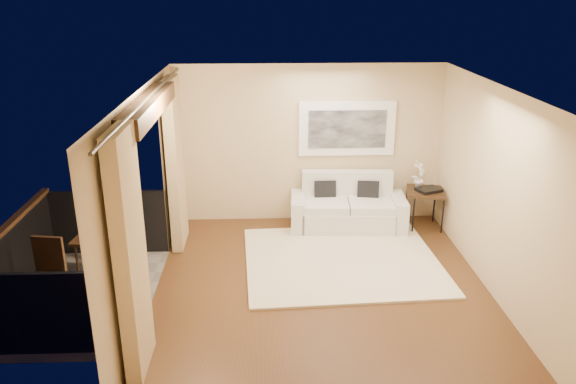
{
  "coord_description": "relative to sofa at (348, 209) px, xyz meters",
  "views": [
    {
      "loc": [
        -0.74,
        -6.68,
        3.87
      ],
      "look_at": [
        -0.42,
        0.98,
        1.05
      ],
      "focal_mm": 35.0,
      "sensor_mm": 36.0,
      "label": 1
    }
  ],
  "objects": [
    {
      "name": "candle",
      "position": [
        -3.6,
        -1.56,
        0.38
      ],
      "size": [
        0.06,
        0.06,
        0.07
      ],
      "primitive_type": "cylinder",
      "color": "red",
      "rests_on": "bistro_table"
    },
    {
      "name": "side_table",
      "position": [
        1.29,
        -0.09,
        0.29
      ],
      "size": [
        0.73,
        0.73,
        0.67
      ],
      "rotation": [
        0.0,
        0.0,
        -0.22
      ],
      "color": "#321E10",
      "rests_on": "floor"
    },
    {
      "name": "artwork",
      "position": [
        -0.0,
        0.38,
        1.3
      ],
      "size": [
        1.62,
        0.07,
        0.92
      ],
      "color": "white",
      "rests_on": "room_shell"
    },
    {
      "name": "glass_a",
      "position": [
        -3.59,
        -1.82,
        0.4
      ],
      "size": [
        0.06,
        0.06,
        0.12
      ],
      "primitive_type": "cylinder",
      "color": "white",
      "rests_on": "bistro_table"
    },
    {
      "name": "rug",
      "position": [
        -0.26,
        -1.3,
        -0.31
      ],
      "size": [
        2.97,
        2.62,
        0.04
      ],
      "primitive_type": "cube",
      "rotation": [
        0.0,
        0.0,
        0.05
      ],
      "color": "beige",
      "rests_on": "floor"
    },
    {
      "name": "sofa",
      "position": [
        0.0,
        0.0,
        0.0
      ],
      "size": [
        1.95,
        0.93,
        0.92
      ],
      "rotation": [
        0.0,
        0.0,
        -0.06
      ],
      "color": "silver",
      "rests_on": "floor"
    },
    {
      "name": "floor",
      "position": [
        -0.64,
        -2.09,
        -0.32
      ],
      "size": [
        5.0,
        5.0,
        0.0
      ],
      "primitive_type": "plane",
      "color": "#513118",
      "rests_on": "ground"
    },
    {
      "name": "curtains",
      "position": [
        -2.75,
        -2.09,
        1.01
      ],
      "size": [
        0.16,
        4.8,
        2.64
      ],
      "color": "tan",
      "rests_on": "ground"
    },
    {
      "name": "balcony_chair_far",
      "position": [
        -3.48,
        -1.29,
        0.22
      ],
      "size": [
        0.51,
        0.52,
        0.95
      ],
      "rotation": [
        0.0,
        0.0,
        2.83
      ],
      "color": "#321E10",
      "rests_on": "balcony"
    },
    {
      "name": "vase",
      "position": [
        -3.76,
        -1.87,
        0.43
      ],
      "size": [
        0.04,
        0.04,
        0.18
      ],
      "primitive_type": "cylinder",
      "color": "silver",
      "rests_on": "bistro_table"
    },
    {
      "name": "ice_bucket",
      "position": [
        -3.85,
        -1.6,
        0.44
      ],
      "size": [
        0.18,
        0.18,
        0.2
      ],
      "primitive_type": "cylinder",
      "color": "silver",
      "rests_on": "bistro_table"
    },
    {
      "name": "balcony_chair_near",
      "position": [
        -4.15,
        -2.35,
        0.21
      ],
      "size": [
        0.46,
        0.46,
        0.93
      ],
      "rotation": [
        0.0,
        0.0,
        -0.16
      ],
      "color": "#321E10",
      "rests_on": "balcony"
    },
    {
      "name": "tray",
      "position": [
        1.32,
        -0.12,
        0.37
      ],
      "size": [
        0.46,
        0.41,
        0.05
      ],
      "primitive_type": "cube",
      "rotation": [
        0.0,
        0.0,
        0.4
      ],
      "color": "black",
      "rests_on": "side_table"
    },
    {
      "name": "orchid",
      "position": [
        1.19,
        0.03,
        0.59
      ],
      "size": [
        0.3,
        0.3,
        0.48
      ],
      "primitive_type": "imported",
      "rotation": [
        0.0,
        0.0,
        0.78
      ],
      "color": "white",
      "rests_on": "side_table"
    },
    {
      "name": "balcony",
      "position": [
        -3.95,
        -2.09,
        -0.15
      ],
      "size": [
        1.81,
        2.6,
        1.17
      ],
      "color": "#605B56",
      "rests_on": "ground"
    },
    {
      "name": "glass_b",
      "position": [
        -3.5,
        -1.72,
        0.4
      ],
      "size": [
        0.06,
        0.06,
        0.12
      ],
      "primitive_type": "cylinder",
      "color": "white",
      "rests_on": "bistro_table"
    },
    {
      "name": "bistro_table",
      "position": [
        -3.69,
        -1.69,
        0.26
      ],
      "size": [
        0.63,
        0.63,
        0.67
      ],
      "rotation": [
        0.0,
        0.0,
        -0.11
      ],
      "color": "#321E10",
      "rests_on": "balcony"
    },
    {
      "name": "room_shell",
      "position": [
        -2.77,
        -2.09,
        2.2
      ],
      "size": [
        5.0,
        6.4,
        5.0
      ],
      "color": "white",
      "rests_on": "ground"
    }
  ]
}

